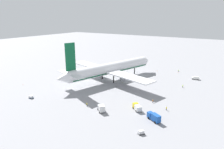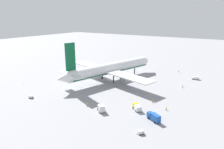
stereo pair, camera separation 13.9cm
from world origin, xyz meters
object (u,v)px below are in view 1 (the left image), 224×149
at_px(ground_worker_0, 87,104).
at_px(traffic_cone_3, 111,65).
at_px(ground_worker_4, 153,101).
at_px(airliner, 110,69).
at_px(ground_worker_3, 166,108).
at_px(ground_worker_1, 183,86).
at_px(service_truck_2, 101,108).
at_px(service_truck_0, 154,117).
at_px(baggage_cart_2, 141,132).
at_px(traffic_cone_1, 157,71).
at_px(service_truck_1, 137,107).
at_px(ground_worker_2, 178,71).
at_px(service_van, 196,78).
at_px(traffic_cone_2, 23,85).
at_px(traffic_cone_0, 178,73).
at_px(baggage_cart_0, 31,97).

distance_m(ground_worker_0, traffic_cone_3, 83.62).
distance_m(ground_worker_0, ground_worker_4, 31.66).
relative_size(airliner, traffic_cone_3, 136.42).
bearing_deg(airliner, ground_worker_3, -117.49).
bearing_deg(ground_worker_1, service_truck_2, 156.94).
bearing_deg(traffic_cone_3, service_truck_0, -137.03).
distance_m(baggage_cart_2, traffic_cone_1, 90.20).
relative_size(ground_worker_0, ground_worker_1, 1.01).
height_order(service_truck_1, ground_worker_2, service_truck_1).
bearing_deg(traffic_cone_3, service_van, -93.46).
bearing_deg(traffic_cone_2, baggage_cart_2, -97.25).
xyz_separation_m(baggage_cart_2, ground_worker_2, (93.31, 12.84, 0.06)).
bearing_deg(ground_worker_4, ground_worker_0, 129.70).
xyz_separation_m(ground_worker_1, traffic_cone_1, (27.75, 26.14, -0.59)).
relative_size(service_truck_1, traffic_cone_0, 10.21).
relative_size(service_van, traffic_cone_0, 8.98).
distance_m(service_truck_0, ground_worker_4, 18.12).
relative_size(service_truck_0, service_van, 1.35).
relative_size(service_truck_1, ground_worker_3, 3.29).
height_order(baggage_cart_2, traffic_cone_1, baggage_cart_2).
distance_m(service_truck_2, service_van, 76.53).
relative_size(service_truck_0, service_truck_2, 1.32).
height_order(service_van, traffic_cone_2, service_van).
height_order(ground_worker_3, ground_worker_4, ground_worker_3).
relative_size(service_truck_0, baggage_cart_2, 2.48).
height_order(ground_worker_2, traffic_cone_1, ground_worker_2).
xyz_separation_m(traffic_cone_1, traffic_cone_2, (-75.50, 56.87, 0.00)).
height_order(traffic_cone_0, traffic_cone_1, same).
bearing_deg(traffic_cone_2, service_truck_0, -89.34).
bearing_deg(service_truck_0, service_truck_2, 101.35).
xyz_separation_m(service_van, ground_worker_1, (-21.08, 2.93, -0.17)).
bearing_deg(ground_worker_2, baggage_cart_0, 152.43).
bearing_deg(traffic_cone_3, ground_worker_0, -154.80).
xyz_separation_m(ground_worker_3, traffic_cone_1, (62.36, 27.93, -0.59)).
bearing_deg(traffic_cone_1, service_truck_1, -166.29).
bearing_deg(service_truck_1, traffic_cone_0, 1.65).
relative_size(baggage_cart_0, traffic_cone_0, 5.21).
distance_m(service_truck_0, ground_worker_2, 82.75).
bearing_deg(service_truck_0, baggage_cart_0, 100.61).
bearing_deg(traffic_cone_2, ground_worker_4, -77.07).
xyz_separation_m(service_truck_2, ground_worker_1, (51.33, -21.85, -0.81)).
bearing_deg(airliner, service_truck_2, -151.53).
xyz_separation_m(service_truck_1, traffic_cone_1, (69.40, 16.93, -1.19)).
bearing_deg(baggage_cart_2, ground_worker_4, 13.93).
distance_m(airliner, traffic_cone_2, 54.37).
height_order(service_truck_2, ground_worker_0, service_truck_2).
bearing_deg(service_truck_2, service_truck_0, -78.65).
height_order(baggage_cart_0, traffic_cone_2, baggage_cart_0).
bearing_deg(traffic_cone_0, baggage_cart_0, 151.03).
bearing_deg(baggage_cart_2, traffic_cone_1, 17.24).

